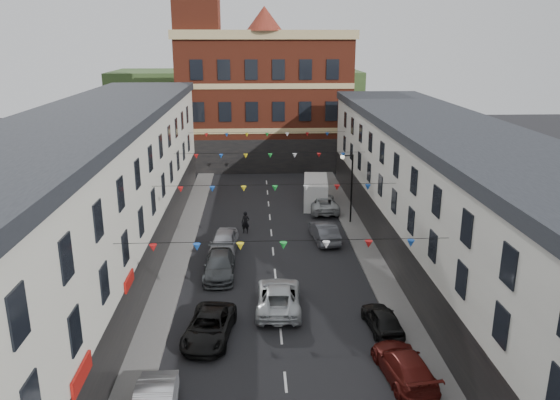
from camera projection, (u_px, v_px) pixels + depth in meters
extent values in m
plane|color=black|center=(278.00, 301.00, 32.78)|extent=(160.00, 160.00, 0.00)
cube|color=#605E5B|center=(167.00, 288.00, 34.35)|extent=(1.80, 64.00, 0.15)
cube|color=#605E5B|center=(384.00, 284.00, 34.98)|extent=(1.80, 64.00, 0.15)
cube|color=silver|center=(75.00, 220.00, 31.75)|extent=(8.00, 56.00, 10.00)
cube|color=black|center=(64.00, 129.00, 30.22)|extent=(8.40, 56.00, 0.70)
cube|color=black|center=(149.00, 273.00, 32.92)|extent=(0.12, 56.00, 3.20)
cube|color=silver|center=(472.00, 222.00, 32.98)|extent=(8.00, 56.00, 9.00)
cube|color=black|center=(480.00, 143.00, 31.59)|extent=(8.40, 56.00, 0.70)
cube|color=black|center=(402.00, 268.00, 33.63)|extent=(0.12, 56.00, 3.20)
cube|color=maroon|center=(264.00, 103.00, 66.98)|extent=(20.00, 12.00, 15.00)
cube|color=tan|center=(264.00, 35.00, 64.69)|extent=(20.60, 12.60, 1.00)
cone|color=maroon|center=(264.00, 18.00, 59.41)|extent=(4.00, 4.00, 2.60)
cube|color=maroon|center=(199.00, 67.00, 62.47)|extent=(5.00, 5.00, 24.00)
cube|color=#2D4621|center=(237.00, 101.00, 90.48)|extent=(40.00, 14.00, 10.00)
cylinder|color=black|center=(351.00, 190.00, 45.62)|extent=(0.14, 0.14, 6.00)
cylinder|color=black|center=(348.00, 156.00, 44.77)|extent=(0.90, 0.10, 0.10)
sphere|color=beige|center=(342.00, 157.00, 44.78)|extent=(0.36, 0.36, 0.36)
imported|color=black|center=(209.00, 327.00, 28.57)|extent=(2.91, 5.19, 1.37)
imported|color=#414649|center=(219.00, 266.00, 36.13)|extent=(2.04, 4.97, 1.44)
imported|color=#A0A1A9|center=(224.00, 243.00, 39.91)|extent=(2.30, 4.94, 1.64)
imported|color=#5A1612|center=(404.00, 365.00, 25.20)|extent=(2.53, 4.99, 1.39)
imported|color=black|center=(382.00, 319.00, 29.43)|extent=(1.88, 3.95, 1.30)
imported|color=#4D4F55|center=(324.00, 232.00, 42.28)|extent=(2.10, 4.76, 1.52)
imported|color=#A7AAAC|center=(322.00, 203.00, 49.69)|extent=(2.61, 5.49, 1.51)
imported|color=silver|center=(279.00, 296.00, 31.74)|extent=(2.79, 5.59, 1.52)
cube|color=silver|center=(316.00, 192.00, 51.36)|extent=(2.71, 5.81, 2.48)
imported|color=black|center=(246.00, 223.00, 43.95)|extent=(0.74, 0.58, 1.81)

